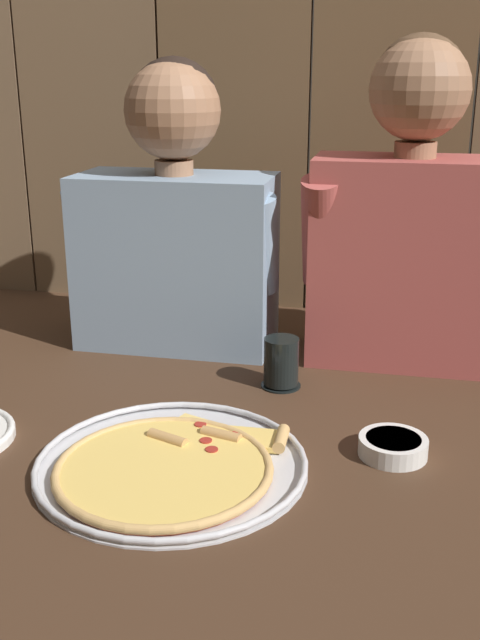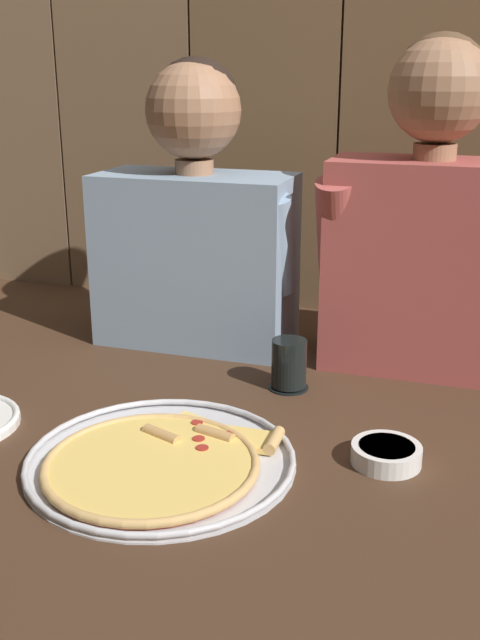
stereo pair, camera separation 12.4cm
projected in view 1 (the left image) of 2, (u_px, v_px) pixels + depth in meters
ground_plane at (244, 447)px, 1.20m from camera, size 3.20×3.20×0.00m
pizza_tray at (170, 464)px, 1.13m from camera, size 0.41×0.41×0.03m
drinking_glass at (281, 363)px, 1.41m from camera, size 0.08×0.08×0.10m
dipping_bowl at (393, 446)px, 1.17m from camera, size 0.11×0.11×0.03m
diner_left at (175, 218)px, 1.57m from camera, size 0.45×0.21×0.60m
diner_right at (411, 214)px, 1.47m from camera, size 0.42×0.22×0.64m
wooden_backdrop_wall at (314, 1)px, 1.68m from camera, size 2.19×0.03×1.44m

